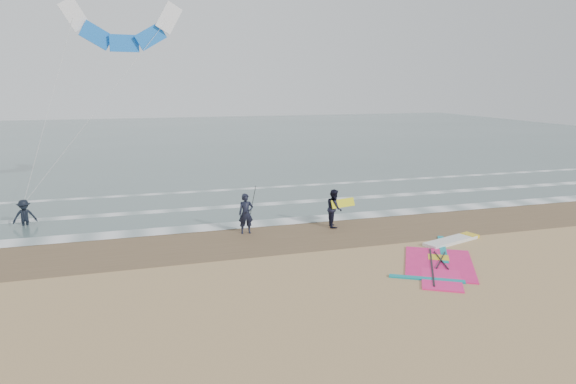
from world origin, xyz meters
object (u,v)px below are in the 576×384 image
object	(u,v)px
person_standing	(246,214)
person_walking	(334,208)
windsurf_rig	(444,257)
surf_kite	(123,30)
person_wading	(24,209)

from	to	relation	value
person_standing	person_walking	distance (m)	4.21
windsurf_rig	surf_kite	size ratio (longest dim) A/B	0.61
person_wading	surf_kite	distance (m)	10.51
person_standing	person_wading	bearing A→B (deg)	161.16
surf_kite	person_walking	bearing A→B (deg)	-40.76
windsurf_rig	person_wading	world-z (taller)	person_wading
person_standing	person_wading	size ratio (longest dim) A/B	1.12
person_wading	windsurf_rig	bearing A→B (deg)	-42.90
person_wading	surf_kite	xyz separation A→B (m)	(4.97, 3.50, 8.57)
person_standing	surf_kite	size ratio (longest dim) A/B	0.18
person_walking	person_wading	world-z (taller)	person_walking
windsurf_rig	person_walking	xyz separation A→B (m)	(-2.46, 5.38, 0.86)
windsurf_rig	person_standing	world-z (taller)	person_standing
person_standing	surf_kite	world-z (taller)	surf_kite
windsurf_rig	surf_kite	xyz separation A→B (m)	(-11.49, 13.16, 9.35)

